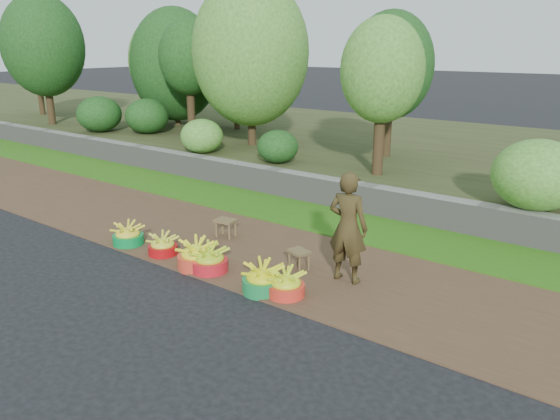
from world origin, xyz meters
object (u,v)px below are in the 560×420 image
Objects in this scene: stool_left at (226,223)px; basin_d at (209,260)px; basin_a at (128,235)px; basin_c at (197,256)px; basin_e at (262,279)px; vendor_woman at (348,227)px; basin_b at (163,246)px; basin_f at (286,285)px; stool_right at (299,254)px.

basin_d is at bearing -56.37° from stool_left.
basin_c is (1.55, 0.01, 0.02)m from basin_a.
basin_a is 2.78m from basin_e.
basin_c is at bearing 20.80° from vendor_woman.
basin_d is at bearing -1.48° from basin_b.
basin_e is at bearing -34.65° from stool_left.
basin_b is at bearing 177.23° from basin_c.
vendor_woman is (2.47, -0.29, 0.52)m from stool_left.
basin_d is 1.41× the size of stool_left.
stool_left is (-0.55, 1.19, 0.07)m from basin_c.
basin_f is at bearing 1.14° from basin_d.
basin_e is 0.33m from basin_f.
stool_right is at bearing -11.61° from stool_left.
vendor_woman reaches higher than basin_f.
basin_c reaches higher than stool_right.
basin_d reaches higher than stool_left.
basin_b is 2.01m from basin_e.
basin_d is 2.00m from vendor_woman.
basin_a is 1.56m from stool_left.
basin_d is 1.32m from basin_f.
stool_right is (1.19, 0.84, 0.05)m from basin_c.
stool_right is (0.95, 0.82, 0.06)m from basin_d.
vendor_woman is at bearing 27.79° from basin_d.
stool_right is at bearing 17.14° from basin_a.
basin_b is 0.80× the size of basin_c.
basin_f is at bearing 1.39° from basin_c.
basin_e is 0.35× the size of vendor_woman.
basin_a is 0.93× the size of basin_d.
vendor_woman is at bearing 14.67° from basin_a.
basin_a reaches higher than stool_left.
basin_a is at bearing -179.16° from basin_f.
basin_e reaches higher than basin_b.
stool_right is (2.74, 0.84, 0.07)m from basin_a.
basin_b is 0.92× the size of basin_f.
basin_a is 3.64m from vendor_woman.
basin_a is 0.87× the size of basin_c.
basin_d is at bearing 23.51° from vendor_woman.
basin_e is at bearing -2.24° from basin_b.
vendor_woman is (3.47, 0.91, 0.61)m from basin_a.
stool_left is (-2.11, 1.16, 0.09)m from basin_f.
vendor_woman reaches higher than basin_e.
basin_b is 0.30× the size of vendor_woman.
basin_a is at bearing -162.86° from stool_right.
basin_f is at bearing -28.74° from stool_left.
basin_d is 0.99× the size of basin_e.
stool_right is (1.96, 0.80, 0.09)m from basin_b.
basin_e is (1.24, -0.04, -0.01)m from basin_c.
stool_left is (-0.79, 1.18, 0.08)m from basin_d.
basin_d is (1.78, 0.02, 0.01)m from basin_a.
basin_f is at bearing -65.30° from stool_right.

